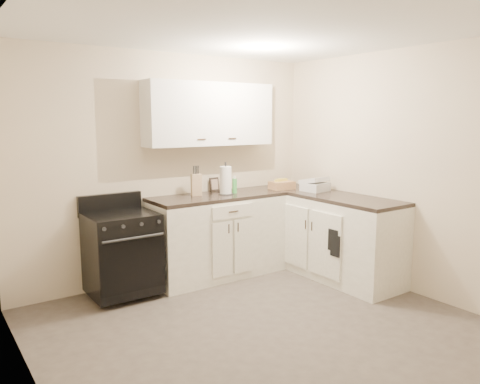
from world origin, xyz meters
TOP-DOWN VIEW (x-y plane):
  - floor at (0.00, 0.00)m, footprint 3.60×3.60m
  - ceiling at (0.00, 0.00)m, footprint 3.60×3.60m
  - wall_back at (0.00, 1.80)m, footprint 3.60×0.00m
  - wall_right at (1.80, 0.00)m, footprint 0.00×3.60m
  - wall_left at (-1.80, 0.00)m, footprint 0.00×3.60m
  - base_cabinets_back at (0.43, 1.50)m, footprint 1.55×0.60m
  - base_cabinets_right at (1.50, 0.85)m, footprint 0.60×1.90m
  - countertop_back at (0.43, 1.50)m, footprint 1.55×0.60m
  - countertop_right at (1.50, 0.85)m, footprint 0.60×1.90m
  - upper_cabinets at (0.43, 1.65)m, footprint 1.55×0.30m
  - stove at (-0.72, 1.48)m, footprint 0.66×0.57m
  - knife_block at (0.21, 1.60)m, footprint 0.13×0.13m
  - paper_towel at (0.52, 1.47)m, footprint 0.16×0.16m
  - soap_bottle at (0.66, 1.50)m, footprint 0.07×0.07m
  - picture_frame at (0.55, 1.76)m, footprint 0.13×0.05m
  - wicker_basket at (1.31, 1.42)m, footprint 0.30×0.22m
  - countertop_grill at (1.53, 1.07)m, footprint 0.30×0.29m
  - oven_mitt_near at (1.18, 0.39)m, footprint 0.02×0.13m
  - oven_mitt_far at (1.18, 0.43)m, footprint 0.02×0.13m

SIDE VIEW (x-z plane):
  - floor at x=0.00m, z-range 0.00..0.00m
  - base_cabinets_back at x=0.43m, z-range 0.00..0.90m
  - base_cabinets_right at x=1.50m, z-range 0.00..0.90m
  - stove at x=-0.72m, z-range 0.06..0.86m
  - oven_mitt_near at x=1.18m, z-range 0.36..0.59m
  - oven_mitt_far at x=1.18m, z-range 0.42..0.65m
  - countertop_back at x=0.43m, z-range 0.90..0.94m
  - countertop_right at x=1.50m, z-range 0.90..0.94m
  - wicker_basket at x=1.31m, z-range 0.94..1.04m
  - countertop_grill at x=1.53m, z-range 0.94..1.04m
  - picture_frame at x=0.55m, z-range 0.94..1.10m
  - soap_bottle at x=0.66m, z-range 0.94..1.11m
  - knife_block at x=0.21m, z-range 0.94..1.18m
  - paper_towel at x=0.52m, z-range 0.94..1.26m
  - wall_back at x=0.00m, z-range -0.55..3.05m
  - wall_right at x=1.80m, z-range -0.55..3.05m
  - wall_left at x=-1.80m, z-range -0.55..3.05m
  - upper_cabinets at x=0.43m, z-range 1.49..2.19m
  - ceiling at x=0.00m, z-range 2.50..2.50m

